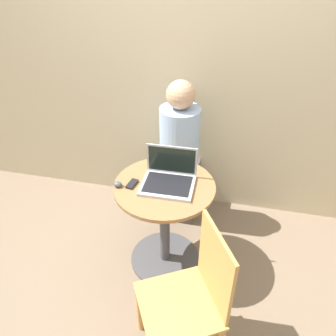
# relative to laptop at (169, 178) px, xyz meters

# --- Properties ---
(ground_plane) EXTENTS (12.00, 12.00, 0.00)m
(ground_plane) POSITION_rel_laptop_xyz_m (-0.02, -0.02, -0.76)
(ground_plane) COLOR #7F6B56
(back_wall) EXTENTS (7.00, 0.05, 2.60)m
(back_wall) POSITION_rel_laptop_xyz_m (-0.02, 0.76, 0.54)
(back_wall) COLOR beige
(back_wall) RESTS_ON ground_plane
(round_table) EXTENTS (0.66, 0.66, 0.72)m
(round_table) POSITION_rel_laptop_xyz_m (-0.02, -0.02, -0.30)
(round_table) COLOR #4C4C51
(round_table) RESTS_ON ground_plane
(laptop) EXTENTS (0.34, 0.28, 0.22)m
(laptop) POSITION_rel_laptop_xyz_m (0.00, 0.00, 0.00)
(laptop) COLOR #B7B7BC
(laptop) RESTS_ON round_table
(cell_phone) EXTENTS (0.06, 0.10, 0.02)m
(cell_phone) POSITION_rel_laptop_xyz_m (-0.23, -0.07, -0.03)
(cell_phone) COLOR black
(cell_phone) RESTS_ON round_table
(computer_mouse) EXTENTS (0.06, 0.05, 0.04)m
(computer_mouse) POSITION_rel_laptop_xyz_m (-0.31, -0.11, -0.02)
(computer_mouse) COLOR #4C4C51
(computer_mouse) RESTS_ON round_table
(chair_empty) EXTENTS (0.54, 0.54, 0.90)m
(chair_empty) POSITION_rel_laptop_xyz_m (0.26, -0.62, -0.30)
(chair_empty) COLOR tan
(chair_empty) RESTS_ON ground_plane
(person_seated) EXTENTS (0.30, 0.47, 1.23)m
(person_seated) POSITION_rel_laptop_xyz_m (-0.02, 0.54, -0.23)
(person_seated) COLOR #4C4742
(person_seated) RESTS_ON ground_plane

